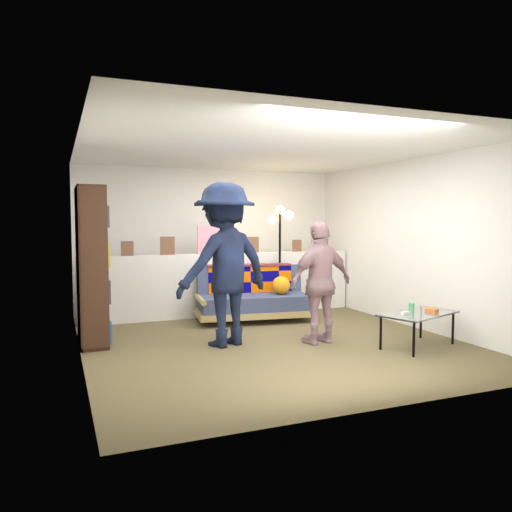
{
  "coord_description": "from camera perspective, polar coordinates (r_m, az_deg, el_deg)",
  "views": [
    {
      "loc": [
        -2.48,
        -5.76,
        1.51
      ],
      "look_at": [
        0.0,
        0.4,
        1.05
      ],
      "focal_mm": 35.0,
      "sensor_mm": 36.0,
      "label": 1
    }
  ],
  "objects": [
    {
      "name": "ground",
      "position": [
        6.45,
        1.34,
        -9.57
      ],
      "size": [
        5.0,
        5.0,
        0.0
      ],
      "primitive_type": "plane",
      "color": "brown",
      "rests_on": "ground"
    },
    {
      "name": "half_wall_ledge",
      "position": [
        8.02,
        -3.74,
        -3.27
      ],
      "size": [
        4.45,
        0.15,
        1.0
      ],
      "primitive_type": "cube",
      "color": "silver",
      "rests_on": "ground"
    },
    {
      "name": "person_left",
      "position": [
        6.07,
        -3.64,
        -0.97
      ],
      "size": [
        1.44,
        1.09,
        1.98
      ],
      "primitive_type": "imported",
      "rotation": [
        0.0,
        0.0,
        3.45
      ],
      "color": "black",
      "rests_on": "ground"
    },
    {
      "name": "person_right",
      "position": [
        6.22,
        7.41,
        -3.03
      ],
      "size": [
        0.93,
        0.5,
        1.51
      ],
      "primitive_type": "imported",
      "rotation": [
        0.0,
        0.0,
        3.29
      ],
      "color": "#C57F8E",
      "rests_on": "ground"
    },
    {
      "name": "floor_lamp",
      "position": [
        8.15,
        2.78,
        2.12
      ],
      "size": [
        0.37,
        0.33,
        1.76
      ],
      "color": "black",
      "rests_on": "ground"
    },
    {
      "name": "futon_sofa",
      "position": [
        7.64,
        -0.2,
        -4.79
      ],
      "size": [
        1.83,
        1.05,
        0.75
      ],
      "color": "#A48750",
      "rests_on": "ground"
    },
    {
      "name": "bookshelf",
      "position": [
        6.51,
        -18.32,
        -1.6
      ],
      "size": [
        0.32,
        0.97,
        1.93
      ],
      "color": "black",
      "rests_on": "ground"
    },
    {
      "name": "ledge_decor",
      "position": [
        7.88,
        -5.28,
        1.53
      ],
      "size": [
        2.97,
        0.02,
        0.45
      ],
      "color": "brown",
      "rests_on": "half_wall_ledge"
    },
    {
      "name": "room_shell",
      "position": [
        6.71,
        -0.23,
        5.34
      ],
      "size": [
        4.6,
        5.05,
        2.45
      ],
      "color": "silver",
      "rests_on": "ground"
    },
    {
      "name": "coffee_table",
      "position": [
        6.35,
        18.04,
        -6.43
      ],
      "size": [
        1.11,
        0.84,
        0.51
      ],
      "color": "black",
      "rests_on": "ground"
    }
  ]
}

